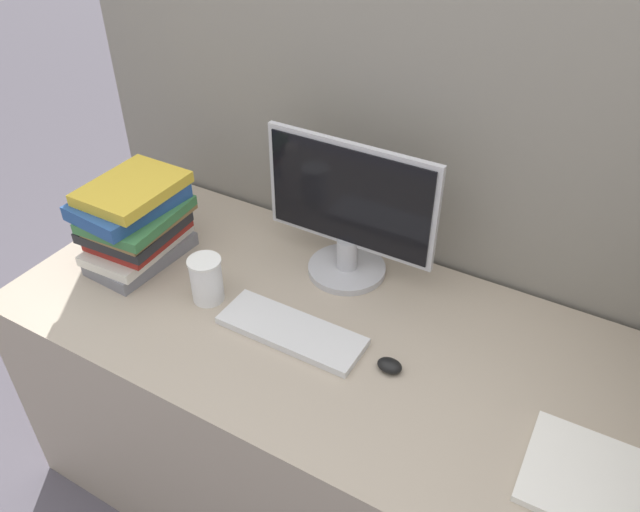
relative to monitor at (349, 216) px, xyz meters
The scene contains 8 objects.
cubicle_panel_rear 0.23m from the monitor, 77.12° to the left, with size 2.09×0.04×1.65m.
desk 0.61m from the monitor, 79.15° to the right, with size 1.69×0.79×0.75m.
monitor is the anchor object (origin of this frame).
keyboard 0.35m from the monitor, 90.23° to the right, with size 0.38×0.13×0.02m.
mouse 0.43m from the monitor, 46.94° to the right, with size 0.06×0.05×0.03m.
coffee_cup 0.42m from the monitor, 132.44° to the right, with size 0.09×0.09×0.13m.
book_stack 0.61m from the monitor, 155.73° to the right, with size 0.26×0.31×0.25m.
paper_pile 0.84m from the monitor, 26.24° to the right, with size 0.24×0.24×0.02m.
Camera 1 is at (0.60, -0.64, 1.87)m, focal length 35.00 mm.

